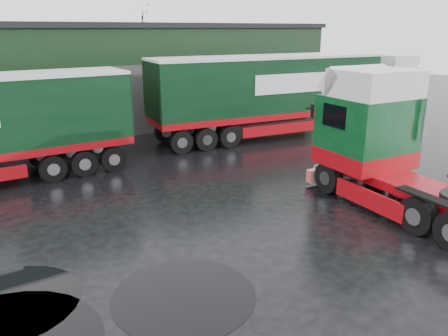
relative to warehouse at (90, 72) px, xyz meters
The scene contains 9 objects.
ground 20.35m from the warehouse, 95.71° to the right, with size 100.00×100.00×0.00m, color black.
warehouse is the anchor object (origin of this frame).
hero_tractor 21.98m from the warehouse, 83.47° to the right, with size 3.20×7.54×4.68m, color #093B1A, non-canonical shape.
lorry_right 12.56m from the warehouse, 61.39° to the right, with size 3.03×17.50×4.60m, color silver, non-canonical shape.
wash_bucket 20.77m from the warehouse, 72.80° to the right, with size 0.31×0.31×0.29m, color #063990.
tree_back_b 12.82m from the warehouse, 51.34° to the left, with size 4.40×4.40×7.50m, color black, non-canonical shape.
puddle_0 22.58m from the warehouse, 106.37° to the right, with size 3.41×3.41×0.01m, color black.
puddle_1 19.35m from the warehouse, 84.15° to the right, with size 1.88×1.88×0.01m, color black.
puddle_4 21.77m from the warehouse, 116.67° to the right, with size 3.26×3.26×0.01m, color black.
Camera 1 is at (-8.92, -9.06, 6.01)m, focal length 35.00 mm.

